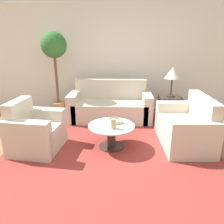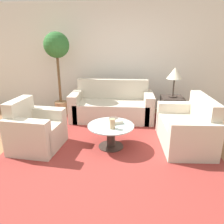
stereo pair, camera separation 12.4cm
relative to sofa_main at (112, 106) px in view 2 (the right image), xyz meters
The scene contains 13 objects.
ground_plane 2.17m from the sofa_main, 88.85° to the right, with size 14.00×14.00×0.00m, color #8E603D.
wall_back 1.28m from the sofa_main, 86.85° to the left, with size 10.00×0.06×2.60m.
rug 1.44m from the sofa_main, 86.64° to the right, with size 3.51×3.66×0.01m.
sofa_main is the anchor object (origin of this frame).
armchair 1.94m from the sofa_main, 128.40° to the right, with size 0.83×0.90×0.84m.
loveseat 1.86m from the sofa_main, 41.04° to the right, with size 0.81×1.28×0.86m.
coffee_table 1.41m from the sofa_main, 86.64° to the right, with size 0.78×0.78×0.40m.
side_table 1.34m from the sofa_main, ahead, with size 0.47×0.47×0.55m.
table_lamp 1.54m from the sofa_main, ahead, with size 0.33×0.33×0.64m.
potted_plant 1.70m from the sofa_main, behind, with size 0.57×0.57×1.92m.
vase 1.57m from the sofa_main, 85.70° to the right, with size 0.09×0.09×0.16m.
bowl 1.24m from the sofa_main, 84.59° to the right, with size 0.16×0.16×0.06m.
book_stack 1.35m from the sofa_main, 83.08° to the right, with size 0.24×0.21×0.06m.
Camera 2 is at (0.31, -2.62, 1.80)m, focal length 35.00 mm.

